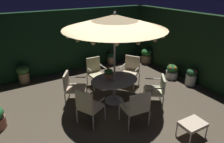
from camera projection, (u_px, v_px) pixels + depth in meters
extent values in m
cube|color=#4F4334|center=(115.00, 108.00, 5.98)|extent=(7.43, 7.38, 0.02)
cube|color=#15331B|center=(71.00, 41.00, 8.27)|extent=(7.43, 0.30, 2.49)
cube|color=#183219|center=(200.00, 50.00, 7.14)|extent=(0.30, 7.38, 2.49)
cylinder|color=silver|center=(114.00, 100.00, 6.32)|extent=(0.59, 0.59, 0.03)
cylinder|color=silver|center=(114.00, 91.00, 6.18)|extent=(0.09, 0.09, 0.73)
ellipsoid|color=#8D929B|center=(114.00, 80.00, 6.02)|extent=(1.48, 1.19, 0.03)
cylinder|color=beige|center=(115.00, 65.00, 5.84)|extent=(0.06, 0.06, 2.42)
cone|color=tan|center=(115.00, 22.00, 5.33)|extent=(2.86, 2.86, 0.38)
sphere|color=beige|center=(115.00, 13.00, 5.24)|extent=(0.07, 0.07, 0.07)
sphere|color=#F9DB8C|center=(152.00, 26.00, 6.06)|extent=(0.09, 0.09, 0.09)
sphere|color=#F9DB8C|center=(139.00, 24.00, 6.40)|extent=(0.09, 0.09, 0.09)
sphere|color=#F9DB8C|center=(127.00, 22.00, 6.58)|extent=(0.09, 0.09, 0.09)
sphere|color=#F9DB8C|center=(116.00, 22.00, 6.64)|extent=(0.09, 0.09, 0.09)
sphere|color=#F9DB8C|center=(101.00, 22.00, 6.58)|extent=(0.09, 0.09, 0.09)
sphere|color=#F9DB8C|center=(86.00, 24.00, 6.33)|extent=(0.09, 0.09, 0.09)
sphere|color=#F9DB8C|center=(77.00, 26.00, 6.05)|extent=(0.09, 0.09, 0.09)
sphere|color=#F9DB8C|center=(68.00, 29.00, 5.58)|extent=(0.09, 0.09, 0.09)
sphere|color=#F9DB8C|center=(65.00, 32.00, 5.22)|extent=(0.09, 0.09, 0.09)
sphere|color=#F9DB8C|center=(68.00, 37.00, 4.80)|extent=(0.09, 0.09, 0.09)
sphere|color=#F9DB8C|center=(77.00, 40.00, 4.49)|extent=(0.09, 0.09, 0.09)
sphere|color=#F9DB8C|center=(93.00, 43.00, 4.29)|extent=(0.09, 0.09, 0.09)
sphere|color=#F9DB8C|center=(117.00, 44.00, 4.21)|extent=(0.09, 0.09, 0.09)
sphere|color=#F9DB8C|center=(138.00, 43.00, 4.29)|extent=(0.09, 0.09, 0.09)
sphere|color=#F9DB8C|center=(155.00, 40.00, 4.53)|extent=(0.09, 0.09, 0.09)
sphere|color=#F9DB8C|center=(163.00, 36.00, 4.85)|extent=(0.09, 0.09, 0.09)
sphere|color=#F9DB8C|center=(165.00, 32.00, 5.28)|extent=(0.09, 0.09, 0.09)
sphere|color=#F9DB8C|center=(160.00, 29.00, 5.68)|extent=(0.09, 0.09, 0.09)
cylinder|color=#A76B4A|center=(109.00, 78.00, 5.98)|extent=(0.12, 0.12, 0.10)
cylinder|color=#A16A42|center=(109.00, 75.00, 5.94)|extent=(0.26, 0.26, 0.12)
ellipsoid|color=#215C25|center=(109.00, 71.00, 5.89)|extent=(0.26, 0.26, 0.15)
sphere|color=#D5353D|center=(108.00, 70.00, 5.87)|extent=(0.09, 0.09, 0.09)
cylinder|color=beige|center=(107.00, 82.00, 7.08)|extent=(0.04, 0.04, 0.41)
cylinder|color=beige|center=(94.00, 86.00, 6.84)|extent=(0.04, 0.04, 0.41)
cylinder|color=beige|center=(100.00, 76.00, 7.52)|extent=(0.04, 0.04, 0.41)
cylinder|color=beige|center=(87.00, 79.00, 7.28)|extent=(0.04, 0.04, 0.41)
cube|color=beige|center=(97.00, 75.00, 7.08)|extent=(0.52, 0.55, 0.07)
cube|color=beige|center=(93.00, 64.00, 7.17)|extent=(0.51, 0.06, 0.54)
cylinder|color=beige|center=(103.00, 67.00, 7.11)|extent=(0.04, 0.54, 0.04)
cylinder|color=beige|center=(90.00, 70.00, 6.86)|extent=(0.04, 0.54, 0.04)
cylinder|color=beige|center=(87.00, 91.00, 6.51)|extent=(0.04, 0.04, 0.40)
cylinder|color=beige|center=(84.00, 100.00, 6.01)|extent=(0.04, 0.04, 0.40)
cylinder|color=beige|center=(69.00, 91.00, 6.51)|extent=(0.04, 0.04, 0.40)
cylinder|color=beige|center=(65.00, 100.00, 6.01)|extent=(0.04, 0.04, 0.40)
cube|color=beige|center=(76.00, 88.00, 6.16)|extent=(0.76, 0.75, 0.07)
cube|color=beige|center=(66.00, 80.00, 6.06)|extent=(0.33, 0.48, 0.47)
cylinder|color=beige|center=(77.00, 77.00, 6.31)|extent=(0.49, 0.32, 0.04)
cylinder|color=beige|center=(74.00, 85.00, 5.81)|extent=(0.49, 0.32, 0.04)
cylinder|color=silver|center=(89.00, 107.00, 5.64)|extent=(0.04, 0.04, 0.42)
cylinder|color=silver|center=(105.00, 113.00, 5.38)|extent=(0.04, 0.04, 0.42)
cylinder|color=silver|center=(77.00, 116.00, 5.23)|extent=(0.04, 0.04, 0.42)
cylinder|color=silver|center=(93.00, 123.00, 4.97)|extent=(0.04, 0.04, 0.42)
cube|color=beige|center=(91.00, 107.00, 5.21)|extent=(0.70, 0.71, 0.07)
cube|color=beige|center=(84.00, 101.00, 4.89)|extent=(0.29, 0.49, 0.53)
cylinder|color=silver|center=(82.00, 96.00, 5.25)|extent=(0.47, 0.27, 0.04)
cylinder|color=silver|center=(99.00, 102.00, 4.99)|extent=(0.47, 0.27, 0.04)
cylinder|color=beige|center=(119.00, 113.00, 5.35)|extent=(0.04, 0.04, 0.44)
cylinder|color=beige|center=(138.00, 108.00, 5.58)|extent=(0.04, 0.04, 0.44)
cylinder|color=beige|center=(129.00, 125.00, 4.91)|extent=(0.04, 0.04, 0.44)
cylinder|color=beige|center=(149.00, 118.00, 5.14)|extent=(0.04, 0.04, 0.44)
cube|color=beige|center=(134.00, 107.00, 5.14)|extent=(0.63, 0.57, 0.07)
cube|color=beige|center=(140.00, 103.00, 4.82)|extent=(0.57, 0.12, 0.50)
cylinder|color=beige|center=(124.00, 103.00, 4.94)|extent=(0.09, 0.51, 0.04)
cylinder|color=beige|center=(145.00, 98.00, 5.17)|extent=(0.09, 0.51, 0.04)
cylinder|color=beige|center=(145.00, 102.00, 5.87)|extent=(0.04, 0.04, 0.40)
cylinder|color=beige|center=(144.00, 92.00, 6.43)|extent=(0.04, 0.04, 0.40)
cylinder|color=beige|center=(163.00, 103.00, 5.82)|extent=(0.04, 0.04, 0.40)
cylinder|color=beige|center=(160.00, 93.00, 6.38)|extent=(0.04, 0.04, 0.40)
cube|color=beige|center=(154.00, 91.00, 6.03)|extent=(0.77, 0.79, 0.07)
cube|color=beige|center=(163.00, 84.00, 5.91)|extent=(0.40, 0.50, 0.42)
cylinder|color=beige|center=(155.00, 88.00, 5.65)|extent=(0.43, 0.33, 0.04)
cylinder|color=beige|center=(153.00, 79.00, 6.21)|extent=(0.43, 0.33, 0.04)
cylinder|color=beige|center=(134.00, 84.00, 6.86)|extent=(0.04, 0.04, 0.46)
cylinder|color=beige|center=(119.00, 81.00, 7.10)|extent=(0.04, 0.04, 0.46)
cylinder|color=beige|center=(139.00, 78.00, 7.30)|extent=(0.04, 0.04, 0.46)
cylinder|color=beige|center=(125.00, 75.00, 7.54)|extent=(0.04, 0.04, 0.46)
cube|color=beige|center=(129.00, 73.00, 7.10)|extent=(0.74, 0.75, 0.07)
cube|color=beige|center=(132.00, 63.00, 7.19)|extent=(0.34, 0.49, 0.52)
cylinder|color=beige|center=(137.00, 69.00, 6.89)|extent=(0.46, 0.31, 0.04)
cylinder|color=beige|center=(122.00, 66.00, 7.13)|extent=(0.46, 0.31, 0.04)
cylinder|color=beige|center=(177.00, 130.00, 4.82)|extent=(0.03, 0.03, 0.33)
cylinder|color=beige|center=(193.00, 123.00, 5.07)|extent=(0.03, 0.03, 0.33)
cylinder|color=beige|center=(190.00, 140.00, 4.50)|extent=(0.03, 0.03, 0.33)
cylinder|color=beige|center=(206.00, 132.00, 4.75)|extent=(0.03, 0.03, 0.33)
cube|color=beige|center=(193.00, 124.00, 4.70)|extent=(0.61, 0.45, 0.08)
cylinder|color=#80694E|center=(146.00, 59.00, 9.30)|extent=(0.47, 0.47, 0.39)
ellipsoid|color=#297132|center=(147.00, 52.00, 9.17)|extent=(0.49, 0.49, 0.34)
sphere|color=#DDCA52|center=(149.00, 51.00, 9.19)|extent=(0.11, 0.11, 0.11)
sphere|color=#F6BE4B|center=(144.00, 50.00, 9.31)|extent=(0.06, 0.06, 0.06)
sphere|color=#E3D749|center=(144.00, 52.00, 9.07)|extent=(0.10, 0.10, 0.10)
sphere|color=#F8C85B|center=(149.00, 53.00, 9.01)|extent=(0.10, 0.10, 0.10)
cylinder|color=beige|center=(191.00, 80.00, 7.26)|extent=(0.37, 0.37, 0.41)
ellipsoid|color=#285D32|center=(192.00, 72.00, 7.14)|extent=(0.36, 0.36, 0.25)
sphere|color=red|center=(194.00, 71.00, 7.17)|extent=(0.10, 0.10, 0.10)
sphere|color=red|center=(189.00, 70.00, 7.24)|extent=(0.08, 0.08, 0.08)
sphere|color=red|center=(191.00, 72.00, 7.07)|extent=(0.06, 0.06, 0.06)
sphere|color=#D63D43|center=(196.00, 72.00, 7.02)|extent=(0.10, 0.10, 0.10)
cylinder|color=tan|center=(95.00, 67.00, 8.58)|extent=(0.49, 0.49, 0.26)
ellipsoid|color=#1E5C32|center=(95.00, 61.00, 8.48)|extent=(0.48, 0.48, 0.34)
sphere|color=#E85771|center=(98.00, 59.00, 8.55)|extent=(0.10, 0.10, 0.10)
sphere|color=#E05C77|center=(90.00, 59.00, 8.50)|extent=(0.10, 0.10, 0.10)
sphere|color=#E25567|center=(95.00, 61.00, 8.25)|extent=(0.07, 0.07, 0.07)
cylinder|color=silver|center=(172.00, 75.00, 7.81)|extent=(0.46, 0.46, 0.28)
ellipsoid|color=#255B29|center=(172.00, 69.00, 7.71)|extent=(0.43, 0.43, 0.30)
sphere|color=#E68D3F|center=(175.00, 67.00, 7.76)|extent=(0.06, 0.06, 0.06)
sphere|color=orange|center=(170.00, 65.00, 7.75)|extent=(0.09, 0.09, 0.09)
sphere|color=orange|center=(170.00, 68.00, 7.56)|extent=(0.10, 0.10, 0.10)
sphere|color=orange|center=(175.00, 68.00, 7.53)|extent=(0.11, 0.11, 0.11)
cylinder|color=tan|center=(111.00, 60.00, 9.23)|extent=(0.33, 0.33, 0.33)
ellipsoid|color=#194525|center=(111.00, 55.00, 9.13)|extent=(0.37, 0.37, 0.26)
sphere|color=#DE4778|center=(113.00, 53.00, 9.19)|extent=(0.10, 0.10, 0.10)
sphere|color=#E95775|center=(111.00, 52.00, 9.23)|extent=(0.10, 0.10, 0.10)
sphere|color=#E15A63|center=(108.00, 54.00, 9.19)|extent=(0.09, 0.09, 0.09)
sphere|color=#EA456B|center=(107.00, 54.00, 9.06)|extent=(0.06, 0.06, 0.06)
sphere|color=#E24D71|center=(111.00, 55.00, 9.01)|extent=(0.10, 0.10, 0.10)
sphere|color=#D7557E|center=(113.00, 55.00, 9.06)|extent=(0.09, 0.09, 0.09)
sphere|color=#EFBE53|center=(0.00, 111.00, 5.03)|extent=(0.07, 0.07, 0.07)
cylinder|color=#877051|center=(24.00, 78.00, 7.42)|extent=(0.37, 0.37, 0.40)
ellipsoid|color=#35682E|center=(23.00, 70.00, 7.29)|extent=(0.46, 0.46, 0.32)
sphere|color=#A82C83|center=(26.00, 67.00, 7.35)|extent=(0.09, 0.09, 0.09)
sphere|color=#AB387E|center=(21.00, 67.00, 7.39)|extent=(0.08, 0.08, 0.08)
sphere|color=#BB468A|center=(19.00, 68.00, 7.18)|extent=(0.07, 0.07, 0.07)
sphere|color=#A83A8C|center=(22.00, 70.00, 7.16)|extent=(0.07, 0.07, 0.07)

